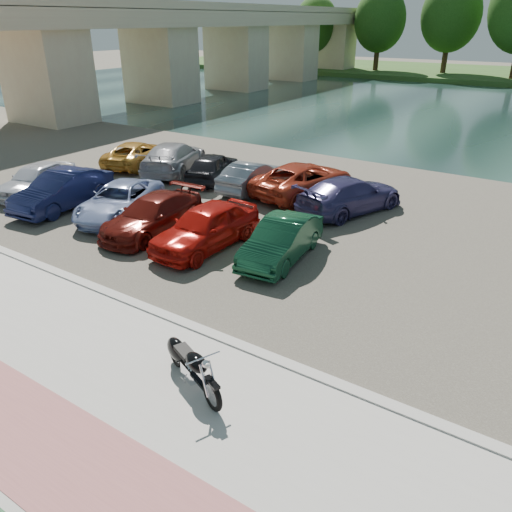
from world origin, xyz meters
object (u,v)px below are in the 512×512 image
(car_0, at_px, (36,179))
(car_2, at_px, (120,201))
(motorcycle, at_px, (189,362))
(car_1, at_px, (63,190))

(car_0, relative_size, car_2, 0.89)
(motorcycle, relative_size, car_1, 0.48)
(car_1, distance_m, car_2, 2.76)
(motorcycle, bearing_deg, car_1, 176.88)
(motorcycle, height_order, car_0, car_0)
(car_1, bearing_deg, car_0, 161.80)
(car_1, xyz_separation_m, car_2, (2.69, 0.59, -0.11))
(motorcycle, xyz_separation_m, car_0, (-13.97, 6.09, 0.18))
(car_0, height_order, car_1, car_1)
(motorcycle, height_order, car_2, car_2)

